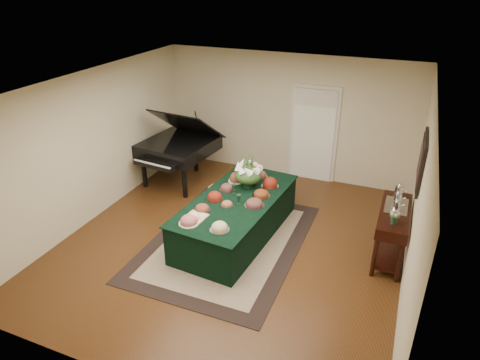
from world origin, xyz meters
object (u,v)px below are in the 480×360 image
at_px(buffet_table, 236,217).
at_px(mahogany_sideboard, 394,222).
at_px(grand_piano, 178,147).
at_px(floral_centerpiece, 248,172).

bearing_deg(buffet_table, mahogany_sideboard, 7.32).
relative_size(grand_piano, mahogany_sideboard, 1.31).
bearing_deg(mahogany_sideboard, grand_piano, 165.44).
bearing_deg(grand_piano, floral_centerpiece, -26.64).
distance_m(floral_centerpiece, mahogany_sideboard, 2.53).
height_order(buffet_table, mahogany_sideboard, mahogany_sideboard).
xyz_separation_m(buffet_table, mahogany_sideboard, (2.53, 0.32, 0.32)).
xyz_separation_m(grand_piano, mahogany_sideboard, (4.49, -1.17, -0.14)).
relative_size(floral_centerpiece, grand_piano, 0.29).
relative_size(floral_centerpiece, mahogany_sideboard, 0.38).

